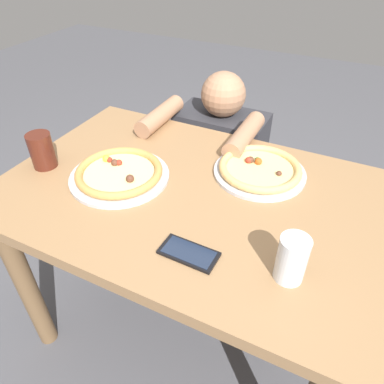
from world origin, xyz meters
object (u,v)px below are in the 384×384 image
object	(u,v)px
water_cup_clear	(292,259)
cell_phone	(189,253)
pizza_far	(260,169)
diner_seated	(218,174)
drink_cup_colored	(42,151)
pizza_near	(119,173)

from	to	relation	value
water_cup_clear	cell_phone	distance (m)	0.25
pizza_far	water_cup_clear	distance (m)	0.43
cell_phone	diner_seated	size ratio (longest dim) A/B	0.17
drink_cup_colored	diner_seated	distance (m)	0.86
water_cup_clear	diner_seated	world-z (taller)	diner_seated
diner_seated	pizza_far	bearing A→B (deg)	-52.83
pizza_near	water_cup_clear	distance (m)	0.62
cell_phone	diner_seated	bearing A→B (deg)	106.74
pizza_near	cell_phone	size ratio (longest dim) A/B	2.13
pizza_far	diner_seated	xyz separation A→B (m)	(-0.29, 0.39, -0.36)
drink_cup_colored	water_cup_clear	bearing A→B (deg)	-6.89
drink_cup_colored	pizza_near	bearing A→B (deg)	10.97
water_cup_clear	cell_phone	world-z (taller)	water_cup_clear
pizza_far	cell_phone	bearing A→B (deg)	-96.91
pizza_far	drink_cup_colored	distance (m)	0.73
pizza_far	drink_cup_colored	world-z (taller)	drink_cup_colored
water_cup_clear	cell_phone	xyz separation A→B (m)	(-0.24, -0.04, -0.06)
pizza_far	water_cup_clear	xyz separation A→B (m)	(0.19, -0.38, 0.04)
cell_phone	pizza_far	bearing A→B (deg)	83.09
pizza_far	diner_seated	distance (m)	0.61
pizza_far	cell_phone	xyz separation A→B (m)	(-0.05, -0.42, -0.01)
water_cup_clear	diner_seated	xyz separation A→B (m)	(-0.49, 0.77, -0.40)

